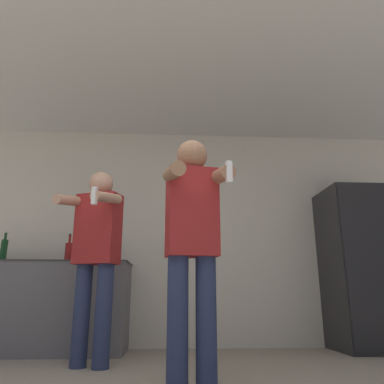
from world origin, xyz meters
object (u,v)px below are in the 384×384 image
object	(u,v)px
bottle_tall_gin	(101,252)
bottle_amber_bourbon	(69,252)
refrigerator	(360,267)
person_woman_foreground	(192,237)
bottle_brown_liquor	(4,250)
person_man_side	(96,250)

from	to	relation	value
bottle_tall_gin	bottle_amber_bourbon	world-z (taller)	bottle_amber_bourbon
refrigerator	person_woman_foreground	world-z (taller)	refrigerator
refrigerator	person_woman_foreground	bearing A→B (deg)	-140.88
bottle_brown_liquor	person_woman_foreground	xyz separation A→B (m)	(1.93, -1.66, -0.10)
refrigerator	bottle_amber_bourbon	xyz separation A→B (m)	(-3.19, 0.08, 0.15)
refrigerator	person_man_side	bearing A→B (deg)	-163.93
bottle_tall_gin	bottle_brown_liquor	xyz separation A→B (m)	(-1.03, 0.00, 0.01)
bottle_amber_bourbon	bottle_brown_liquor	bearing A→B (deg)	180.00
bottle_amber_bourbon	refrigerator	bearing A→B (deg)	-1.40
bottle_brown_liquor	person_man_side	world-z (taller)	person_man_side
bottle_amber_bourbon	bottle_brown_liquor	world-z (taller)	bottle_brown_liquor
bottle_amber_bourbon	bottle_brown_liquor	xyz separation A→B (m)	(-0.69, 0.00, 0.02)
bottle_tall_gin	person_woman_foreground	world-z (taller)	person_woman_foreground
bottle_tall_gin	person_woman_foreground	distance (m)	1.89
bottle_amber_bourbon	bottle_tall_gin	bearing A→B (deg)	0.00
bottle_tall_gin	bottle_amber_bourbon	distance (m)	0.35
bottle_brown_liquor	person_man_side	distance (m)	1.44
bottle_tall_gin	refrigerator	bearing A→B (deg)	-1.57
person_woman_foreground	bottle_brown_liquor	bearing A→B (deg)	139.32
person_man_side	person_woman_foreground	bearing A→B (deg)	-45.37
person_man_side	bottle_brown_liquor	bearing A→B (deg)	142.96
person_woman_foreground	person_man_side	world-z (taller)	person_man_side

